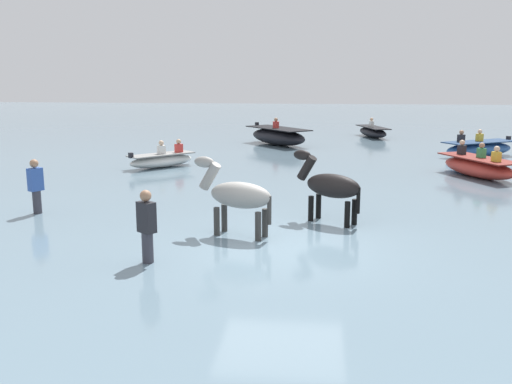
{
  "coord_description": "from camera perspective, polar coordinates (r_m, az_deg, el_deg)",
  "views": [
    {
      "loc": [
        0.64,
        -10.61,
        3.57
      ],
      "look_at": [
        -0.8,
        2.59,
        0.83
      ],
      "focal_mm": 40.01,
      "sensor_mm": 36.0,
      "label": 1
    }
  ],
  "objects": [
    {
      "name": "ground_plane",
      "position": [
        11.21,
        2.63,
        -6.92
      ],
      "size": [
        120.0,
        120.0,
        0.0
      ],
      "primitive_type": "plane",
      "color": "#666051"
    },
    {
      "name": "person_onlooker_left",
      "position": [
        10.12,
        -10.84,
        -4.04
      ],
      "size": [
        0.38,
        0.35,
        1.63
      ],
      "color": "#383842",
      "rests_on": "ground"
    },
    {
      "name": "boat_mid_outer",
      "position": [
        19.72,
        21.34,
        2.36
      ],
      "size": [
        2.25,
        3.23,
        1.11
      ],
      "color": "#BC382D",
      "rests_on": "water_surface"
    },
    {
      "name": "horse_trailing_black",
      "position": [
        12.71,
        7.42,
        0.45
      ],
      "size": [
        1.63,
        1.19,
        1.89
      ],
      "color": "black",
      "rests_on": "ground"
    },
    {
      "name": "boat_distant_east",
      "position": [
        20.61,
        -9.4,
        3.18
      ],
      "size": [
        2.3,
        2.36,
        0.96
      ],
      "color": "silver",
      "rests_on": "water_surface"
    },
    {
      "name": "horse_lead_grey",
      "position": [
        11.55,
        -1.88,
        -0.51
      ],
      "size": [
        1.75,
        0.89,
        1.92
      ],
      "color": "gray",
      "rests_on": "ground"
    },
    {
      "name": "water_surface",
      "position": [
        20.9,
        4.38,
        2.24
      ],
      "size": [
        90.0,
        90.0,
        0.33
      ],
      "primitive_type": "cube",
      "color": "slate",
      "rests_on": "ground"
    },
    {
      "name": "person_spectator_far",
      "position": [
        14.44,
        -21.12,
        0.08
      ],
      "size": [
        0.34,
        0.38,
        1.63
      ],
      "color": "#383842",
      "rests_on": "ground"
    },
    {
      "name": "boat_far_inshore",
      "position": [
        24.67,
        21.41,
        4.05
      ],
      "size": [
        3.35,
        2.56,
        1.1
      ],
      "color": "#28518E",
      "rests_on": "water_surface"
    },
    {
      "name": "boat_mid_channel",
      "position": [
        30.91,
        11.59,
        5.92
      ],
      "size": [
        1.71,
        3.17,
        1.02
      ],
      "color": "black",
      "rests_on": "water_surface"
    },
    {
      "name": "boat_distant_west",
      "position": [
        26.92,
        2.21,
        5.59
      ],
      "size": [
        3.45,
        3.77,
        1.27
      ],
      "color": "black",
      "rests_on": "water_surface"
    }
  ]
}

